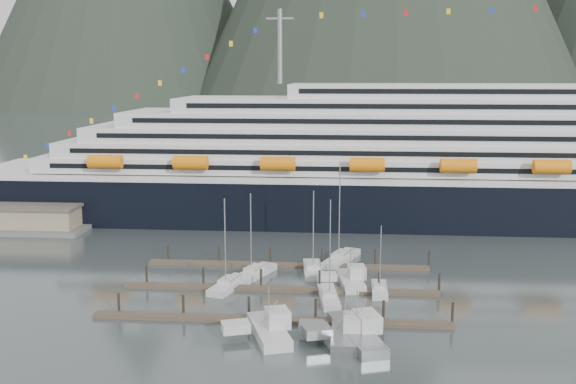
% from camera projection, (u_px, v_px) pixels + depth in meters
% --- Properties ---
extents(ground, '(1600.00, 1600.00, 0.00)m').
position_uv_depth(ground, '(312.00, 298.00, 98.95)').
color(ground, '#3F494A').
rests_on(ground, ground).
extents(cruise_ship, '(210.00, 30.40, 50.30)m').
position_uv_depth(cruise_ship, '(461.00, 168.00, 148.21)').
color(cruise_ship, black).
rests_on(cruise_ship, ground).
extents(dock_near, '(48.18, 2.28, 3.20)m').
position_uv_depth(dock_near, '(271.00, 319.00, 89.56)').
color(dock_near, '#45362C').
rests_on(dock_near, ground).
extents(dock_mid, '(48.18, 2.28, 3.20)m').
position_uv_depth(dock_mid, '(280.00, 289.00, 102.31)').
color(dock_mid, '#45362C').
rests_on(dock_mid, ground).
extents(dock_far, '(48.18, 2.28, 3.20)m').
position_uv_depth(dock_far, '(288.00, 265.00, 115.07)').
color(dock_far, '#45362C').
rests_on(dock_far, ground).
extents(sailboat_a, '(5.40, 10.12, 14.73)m').
position_uv_depth(sailboat_a, '(229.00, 286.00, 103.34)').
color(sailboat_a, '#BDBDBD').
rests_on(sailboat_a, ground).
extents(sailboat_c, '(6.54, 10.72, 14.40)m').
position_uv_depth(sailboat_c, '(254.00, 274.00, 109.42)').
color(sailboat_c, '#BDBDBD').
rests_on(sailboat_c, ground).
extents(sailboat_d, '(3.78, 10.62, 15.50)m').
position_uv_depth(sailboat_d, '(329.00, 297.00, 98.07)').
color(sailboat_d, '#BDBDBD').
rests_on(sailboat_d, ground).
extents(sailboat_f, '(3.82, 10.18, 14.49)m').
position_uv_depth(sailboat_f, '(313.00, 270.00, 111.46)').
color(sailboat_f, '#BDBDBD').
rests_on(sailboat_f, ground).
extents(sailboat_g, '(6.97, 12.14, 18.46)m').
position_uv_depth(sailboat_g, '(341.00, 259.00, 118.13)').
color(sailboat_g, '#BDBDBD').
rests_on(sailboat_g, ground).
extents(sailboat_h, '(2.43, 7.98, 10.89)m').
position_uv_depth(sailboat_h, '(380.00, 290.00, 101.38)').
color(sailboat_h, '#BDBDBD').
rests_on(sailboat_h, ground).
extents(trawler_b, '(9.46, 11.62, 7.18)m').
position_uv_depth(trawler_b, '(268.00, 329.00, 84.44)').
color(trawler_b, '#BDBDBD').
rests_on(trawler_b, ground).
extents(trawler_c, '(10.72, 13.94, 6.90)m').
position_uv_depth(trawler_c, '(355.00, 332.00, 83.51)').
color(trawler_c, gray).
rests_on(trawler_c, ground).
extents(trawler_d, '(8.09, 10.96, 6.49)m').
position_uv_depth(trawler_d, '(344.00, 332.00, 83.69)').
color(trawler_d, gray).
rests_on(trawler_d, ground).
extents(trawler_e, '(7.87, 10.30, 6.40)m').
position_uv_depth(trawler_e, '(350.00, 280.00, 104.99)').
color(trawler_e, '#BDBDBD').
rests_on(trawler_e, ground).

